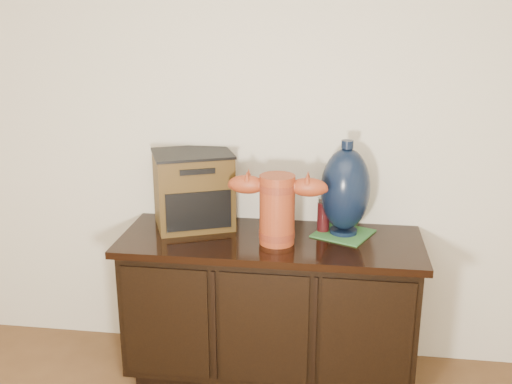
# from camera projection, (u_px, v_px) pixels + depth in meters

# --- Properties ---
(sideboard) EXTENTS (1.46, 0.56, 0.75)m
(sideboard) POSITION_uv_depth(u_px,v_px,m) (270.00, 307.00, 3.00)
(sideboard) COLOR black
(sideboard) RESTS_ON ground
(terracotta_vessel) EXTENTS (0.47, 0.17, 0.33)m
(terracotta_vessel) POSITION_uv_depth(u_px,v_px,m) (277.00, 205.00, 2.79)
(terracotta_vessel) COLOR #9E3E1C
(terracotta_vessel) RESTS_ON sideboard
(tv_radio) EXTENTS (0.47, 0.43, 0.38)m
(tv_radio) POSITION_uv_depth(u_px,v_px,m) (193.00, 189.00, 3.01)
(tv_radio) COLOR #422D10
(tv_radio) RESTS_ON sideboard
(green_mat) EXTENTS (0.33, 0.33, 0.01)m
(green_mat) POSITION_uv_depth(u_px,v_px,m) (343.00, 233.00, 2.95)
(green_mat) COLOR #2F6A30
(green_mat) RESTS_ON sideboard
(lamp_base) EXTENTS (0.32, 0.32, 0.46)m
(lamp_base) POSITION_uv_depth(u_px,v_px,m) (345.00, 190.00, 2.88)
(lamp_base) COLOR black
(lamp_base) RESTS_ON green_mat
(spray_can) EXTENTS (0.06, 0.06, 0.18)m
(spray_can) POSITION_uv_depth(u_px,v_px,m) (323.00, 215.00, 2.96)
(spray_can) COLOR #570E12
(spray_can) RESTS_ON sideboard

